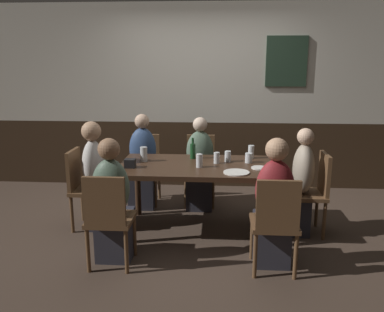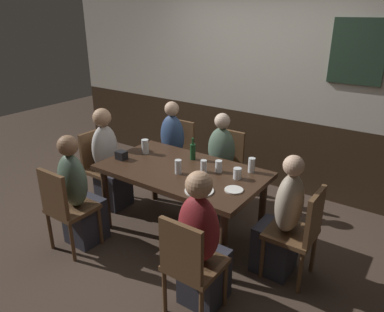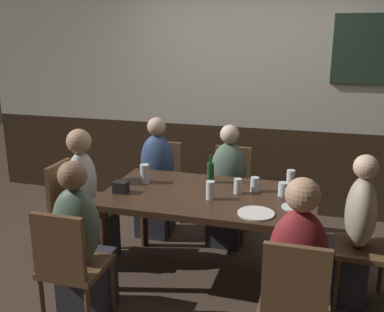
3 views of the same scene
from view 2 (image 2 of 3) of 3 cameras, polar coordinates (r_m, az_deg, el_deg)
name	(u,v)px [view 2 (image 2 of 3)]	position (r m, az deg, el deg)	size (l,w,h in m)	color
ground_plane	(183,232)	(4.01, -1.47, -11.74)	(12.00, 12.00, 0.00)	#423328
wall_back	(259,86)	(4.84, 10.36, 10.67)	(6.40, 0.13, 2.60)	#332316
dining_table	(182,176)	(3.68, -1.56, -3.18)	(1.65, 0.94, 0.74)	#382316
chair_right_near	(190,262)	(2.79, -0.38, -16.29)	(0.40, 0.40, 0.88)	brown
chair_head_west	(100,163)	(4.54, -14.20, -1.11)	(0.40, 0.40, 0.88)	brown
chair_mid_far	(226,163)	(4.43, 5.30, -1.09)	(0.40, 0.40, 0.88)	brown
chair_head_east	(300,230)	(3.27, 16.52, -10.99)	(0.40, 0.40, 0.88)	brown
chair_left_far	(178,151)	(4.80, -2.18, 0.86)	(0.40, 0.40, 0.88)	brown
chair_left_near	(65,206)	(3.69, -19.19, -7.33)	(0.40, 0.40, 0.88)	brown
person_right_near	(202,251)	(2.89, 1.53, -14.57)	(0.34, 0.37, 1.19)	#2D2D38
person_head_west	(109,165)	(4.42, -12.84, -1.43)	(0.37, 0.34, 1.19)	#2D2D38
person_mid_far	(219,169)	(4.31, 4.20, -2.01)	(0.34, 0.37, 1.14)	#2D2D38
person_head_east	(282,225)	(3.32, 13.81, -10.49)	(0.37, 0.34, 1.14)	#2D2D38
person_left_far	(171,154)	(4.68, -3.38, 0.24)	(0.34, 0.37, 1.17)	#2D2D38
person_left_near	(79,199)	(3.77, -17.22, -6.47)	(0.34, 0.37, 1.17)	#2D2D38
pint_glass_amber	(237,174)	(3.45, 7.10, -2.79)	(0.08, 0.08, 0.11)	silver
pint_glass_pale	(204,167)	(3.57, 1.83, -1.65)	(0.06, 0.06, 0.12)	silver
highball_clear	(145,147)	(4.05, -7.33, 1.37)	(0.08, 0.08, 0.16)	silver
beer_glass_half	(252,166)	(3.60, 9.28, -1.56)	(0.07, 0.07, 0.15)	silver
pint_glass_stout	(219,167)	(3.58, 4.19, -1.72)	(0.07, 0.07, 0.12)	silver
tumbler_water	(178,168)	(3.53, -2.16, -1.82)	(0.07, 0.07, 0.14)	silver
beer_bottle_green	(193,151)	(3.85, 0.13, 0.77)	(0.06, 0.06, 0.24)	#194723
plate_white_large	(199,191)	(3.21, 1.14, -5.44)	(0.26, 0.26, 0.01)	white
plate_white_small	(234,190)	(3.25, 6.56, -5.27)	(0.17, 0.17, 0.01)	white
condiment_caddy	(121,155)	(3.94, -10.97, 0.13)	(0.11, 0.09, 0.09)	black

